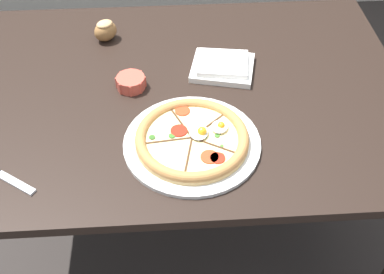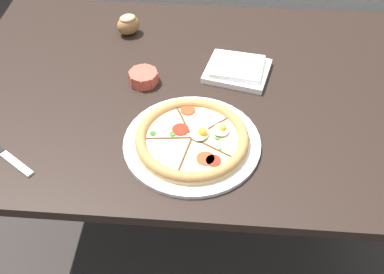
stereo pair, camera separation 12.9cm
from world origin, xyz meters
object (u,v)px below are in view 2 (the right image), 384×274
(pizza, at_px, (192,140))
(knife_main, at_px, (6,155))
(dining_table, at_px, (187,110))
(napkin_folded, at_px, (237,69))
(bread_piece_near, at_px, (128,24))
(ramekin_bowl, at_px, (143,77))

(pizza, height_order, knife_main, pizza)
(dining_table, distance_m, knife_main, 0.57)
(dining_table, height_order, napkin_folded, napkin_folded)
(knife_main, bearing_deg, bread_piece_near, 103.87)
(ramekin_bowl, height_order, bread_piece_near, bread_piece_near)
(dining_table, distance_m, pizza, 0.27)
(napkin_folded, bearing_deg, ramekin_bowl, -166.94)
(dining_table, bearing_deg, napkin_folded, 28.23)
(napkin_folded, bearing_deg, pizza, -110.05)
(pizza, distance_m, bread_piece_near, 0.58)
(pizza, relative_size, bread_piece_near, 3.72)
(dining_table, bearing_deg, pizza, -81.86)
(napkin_folded, distance_m, knife_main, 0.73)
(dining_table, distance_m, bread_piece_near, 0.38)
(dining_table, relative_size, pizza, 3.82)
(napkin_folded, distance_m, bread_piece_near, 0.43)
(knife_main, bearing_deg, napkin_folded, 68.26)
(dining_table, bearing_deg, ramekin_bowl, 173.91)
(bread_piece_near, bearing_deg, ramekin_bowl, -70.88)
(napkin_folded, bearing_deg, knife_main, -146.44)
(dining_table, xyz_separation_m, pizza, (0.03, -0.24, 0.11))
(ramekin_bowl, distance_m, knife_main, 0.47)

